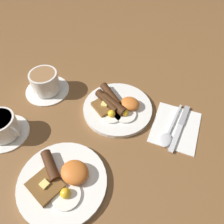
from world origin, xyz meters
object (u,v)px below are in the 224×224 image
object	(u,v)px
knife	(181,125)
teacup_near	(45,83)
breakfast_plate_near	(117,107)
teacup_far	(2,127)
spoon	(167,136)
breakfast_plate_far	(62,181)

from	to	relation	value
knife	teacup_near	bearing A→B (deg)	-82.52
breakfast_plate_near	teacup_far	bearing A→B (deg)	43.53
teacup_near	spoon	bearing A→B (deg)	-178.64
spoon	knife	bearing A→B (deg)	158.40
breakfast_plate_near	breakfast_plate_far	world-z (taller)	breakfast_plate_far
teacup_near	teacup_far	xyz separation A→B (m)	(-0.01, 0.21, -0.00)
teacup_near	teacup_far	world-z (taller)	teacup_near
breakfast_plate_near	knife	xyz separation A→B (m)	(-0.21, -0.03, -0.01)
teacup_near	spoon	size ratio (longest dim) A/B	0.85
teacup_near	knife	xyz separation A→B (m)	(-0.48, -0.07, -0.03)
breakfast_plate_near	breakfast_plate_far	xyz separation A→B (m)	(0.01, 0.29, -0.00)
breakfast_plate_near	teacup_far	xyz separation A→B (m)	(0.26, 0.25, 0.02)
breakfast_plate_near	teacup_near	xyz separation A→B (m)	(0.27, 0.04, 0.02)
teacup_near	knife	size ratio (longest dim) A/B	0.80
breakfast_plate_far	breakfast_plate_near	bearing A→B (deg)	-92.05
breakfast_plate_far	spoon	size ratio (longest dim) A/B	1.27
teacup_near	knife	bearing A→B (deg)	-171.60
breakfast_plate_far	knife	size ratio (longest dim) A/B	1.21
knife	spoon	xyz separation A→B (m)	(0.02, 0.06, 0.00)
breakfast_plate_far	teacup_far	size ratio (longest dim) A/B	1.65
knife	spoon	distance (m)	0.06
breakfast_plate_near	spoon	xyz separation A→B (m)	(-0.19, 0.03, -0.01)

